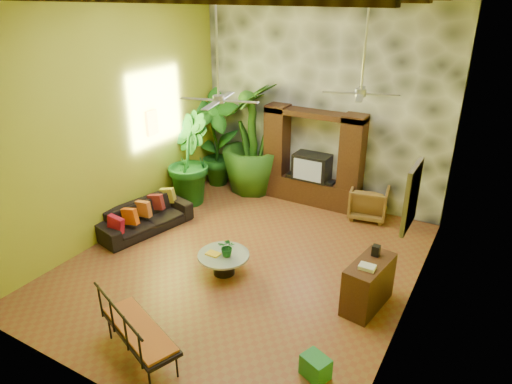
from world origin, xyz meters
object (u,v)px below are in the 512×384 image
Objects in this scene: wicker_armchair at (369,202)px; iron_bench at (135,330)px; tall_plant_b at (188,159)px; tall_plant_a at (215,139)px; ceiling_fan_back at (362,80)px; entertainment_center at (312,165)px; tall_plant_c at (252,138)px; sofa at (145,217)px; ceiling_fan_front at (218,86)px; coffee_table at (224,261)px; green_bin at (316,367)px; side_console at (368,284)px.

iron_bench reaches higher than wicker_armchair.
tall_plant_a is at bearing 92.53° from tall_plant_b.
ceiling_fan_back is 2.23× the size of wicker_armchair.
entertainment_center is 0.96× the size of tall_plant_a.
tall_plant_a is 0.90× the size of tall_plant_c.
sofa is at bearing -87.90° from tall_plant_b.
ceiling_fan_front and ceiling_fan_back have the same top height.
tall_plant_a is 1.06m from tall_plant_c.
tall_plant_b is at bearing 138.09° from coffee_table.
tall_plant_a is 1.15× the size of tall_plant_b.
tall_plant_c is at bearing 127.86° from green_bin.
tall_plant_b is 1.71m from tall_plant_c.
tall_plant_c is at bearing 112.33° from coffee_table.
coffee_table is 2.82m from green_bin.
ceiling_fan_back is 4.22m from tall_plant_c.
entertainment_center is at bearing 129.57° from ceiling_fan_back.
side_console is at bearing 97.32° from wicker_armchair.
ceiling_fan_back is 0.67× the size of tall_plant_c.
sofa is 2.46× the size of wicker_armchair.
iron_bench is (1.62, -5.97, -0.86)m from tall_plant_c.
entertainment_center is at bearing 111.26° from iron_bench.
green_bin is at bearing -44.54° from tall_plant_a.
sofa is at bearing 167.47° from coffee_table.
tall_plant_c is at bearing 112.07° from ceiling_fan_front.
green_bin is at bearing -99.05° from sofa.
green_bin is at bearing -52.14° from tall_plant_c.
entertainment_center reaches higher than tall_plant_b.
entertainment_center is at bearing -13.75° from wicker_armchair.
tall_plant_b is 3.40m from coffee_table.
entertainment_center is at bearing 28.84° from tall_plant_b.
iron_bench is at bearing -111.20° from ceiling_fan_back.
tall_plant_b is at bearing 138.69° from ceiling_fan_front.
side_console is at bearing -53.36° from entertainment_center.
green_bin is (2.43, -1.44, -0.10)m from coffee_table.
tall_plant_b is (-2.40, 2.11, -2.31)m from ceiling_fan_front.
tall_plant_a is 4.35m from coffee_table.
iron_bench is at bearing -156.97° from green_bin.
wicker_armchair is (4.01, 2.99, 0.08)m from sofa.
ceiling_fan_back is at bearing 89.98° from iron_bench.
wicker_armchair is 0.80× the size of side_console.
entertainment_center is at bearing 86.76° from ceiling_fan_front.
tall_plant_b is (-0.06, 1.67, 0.79)m from sofa.
tall_plant_b is at bearing 173.12° from ceiling_fan_back.
tall_plant_b is (-4.07, -1.32, 0.71)m from wicker_armchair.
ceiling_fan_back reaches higher than wicker_armchair.
sofa is at bearing -107.01° from tall_plant_c.
iron_bench reaches higher than green_bin.
wicker_armchair is at bearing 97.33° from iron_bench.
tall_plant_c is at bearing 126.32° from iron_bench.
iron_bench is 3.69m from side_console.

